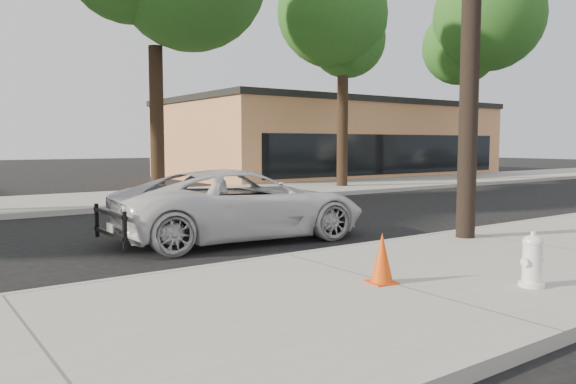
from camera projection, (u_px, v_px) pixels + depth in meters
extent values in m
plane|color=black|center=(222.00, 244.00, 10.43)|extent=(120.00, 120.00, 0.00)
cube|color=gray|center=(390.00, 289.00, 6.94)|extent=(90.00, 4.40, 0.15)
cube|color=gray|center=(88.00, 201.00, 17.32)|extent=(90.00, 5.00, 0.15)
cube|color=#9E9B93|center=(287.00, 259.00, 8.72)|extent=(90.00, 0.12, 0.16)
cube|color=#BA7C4D|center=(331.00, 141.00, 32.49)|extent=(18.00, 10.00, 4.00)
cylinder|color=black|center=(157.00, 122.00, 17.69)|extent=(0.44, 0.44, 4.75)
cylinder|color=black|center=(342.00, 131.00, 22.58)|extent=(0.44, 0.44, 4.40)
sphere|color=#154C18|center=(343.00, 39.00, 22.27)|extent=(4.35, 4.35, 4.35)
sphere|color=#154C18|center=(362.00, 9.00, 22.15)|extent=(3.48, 3.48, 3.48)
cylinder|color=black|center=(471.00, 131.00, 27.05)|extent=(0.44, 0.44, 4.60)
sphere|color=#154C18|center=(473.00, 50.00, 26.71)|extent=(4.65, 4.65, 4.65)
sphere|color=#154C18|center=(490.00, 23.00, 26.58)|extent=(3.72, 3.72, 3.72)
imported|color=silver|center=(242.00, 204.00, 10.91)|extent=(5.14, 2.77, 1.37)
cylinder|color=white|center=(531.00, 284.00, 6.77)|extent=(0.30, 0.30, 0.06)
cylinder|color=white|center=(532.00, 265.00, 6.75)|extent=(0.23, 0.23, 0.52)
ellipsoid|color=white|center=(533.00, 242.00, 6.72)|extent=(0.25, 0.25, 0.17)
cylinder|color=white|center=(532.00, 261.00, 6.74)|extent=(0.33, 0.12, 0.10)
cylinder|color=white|center=(532.00, 261.00, 6.74)|extent=(0.14, 0.18, 0.13)
cube|color=#DC440B|center=(382.00, 282.00, 6.94)|extent=(0.37, 0.37, 0.02)
cone|color=#DC440B|center=(382.00, 258.00, 6.91)|extent=(0.33, 0.33, 0.63)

